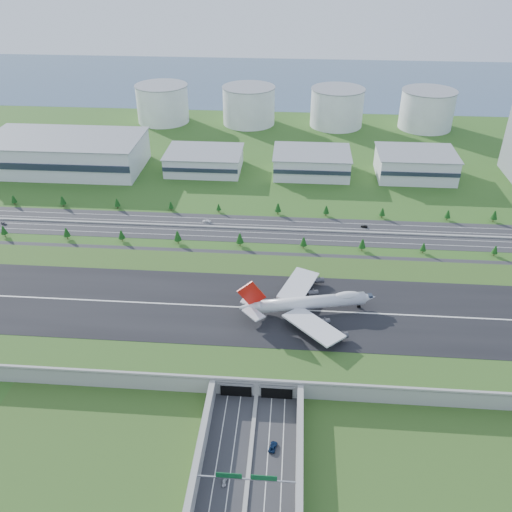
# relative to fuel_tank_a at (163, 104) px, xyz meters

# --- Properties ---
(ground) EXTENTS (1200.00, 1200.00, 0.00)m
(ground) POSITION_rel_fuel_tank_a_xyz_m (120.00, -310.00, -17.50)
(ground) COLOR #2E5019
(ground) RESTS_ON ground
(airfield_deck) EXTENTS (520.00, 100.00, 9.20)m
(airfield_deck) POSITION_rel_fuel_tank_a_xyz_m (120.00, -310.09, -13.38)
(airfield_deck) COLOR gray
(airfield_deck) RESTS_ON ground
(underpass_road) EXTENTS (38.80, 120.40, 8.00)m
(underpass_road) POSITION_rel_fuel_tank_a_xyz_m (120.00, -409.42, -14.07)
(underpass_road) COLOR #28282B
(underpass_road) RESTS_ON ground
(sign_gantry_near) EXTENTS (38.70, 0.70, 9.80)m
(sign_gantry_near) POSITION_rel_fuel_tank_a_xyz_m (120.00, -405.04, -10.55)
(sign_gantry_near) COLOR gray
(sign_gantry_near) RESTS_ON ground
(north_expressway) EXTENTS (560.00, 36.00, 0.12)m
(north_expressway) POSITION_rel_fuel_tank_a_xyz_m (120.00, -215.00, -17.44)
(north_expressway) COLOR #28282B
(north_expressway) RESTS_ON ground
(tree_row) EXTENTS (501.72, 48.63, 8.46)m
(tree_row) POSITION_rel_fuel_tank_a_xyz_m (110.57, -214.91, -12.83)
(tree_row) COLOR #3D2819
(tree_row) RESTS_ON ground
(hangar_west) EXTENTS (120.00, 60.00, 25.00)m
(hangar_west) POSITION_rel_fuel_tank_a_xyz_m (-50.00, -125.00, -5.00)
(hangar_west) COLOR silver
(hangar_west) RESTS_ON ground
(hangar_mid_a) EXTENTS (58.00, 42.00, 15.00)m
(hangar_mid_a) POSITION_rel_fuel_tank_a_xyz_m (60.00, -120.00, -10.00)
(hangar_mid_a) COLOR silver
(hangar_mid_a) RESTS_ON ground
(hangar_mid_b) EXTENTS (58.00, 42.00, 17.00)m
(hangar_mid_b) POSITION_rel_fuel_tank_a_xyz_m (145.00, -120.00, -9.00)
(hangar_mid_b) COLOR silver
(hangar_mid_b) RESTS_ON ground
(hangar_mid_c) EXTENTS (58.00, 42.00, 19.00)m
(hangar_mid_c) POSITION_rel_fuel_tank_a_xyz_m (225.00, -120.00, -8.00)
(hangar_mid_c) COLOR silver
(hangar_mid_c) RESTS_ON ground
(fuel_tank_a) EXTENTS (50.00, 50.00, 35.00)m
(fuel_tank_a) POSITION_rel_fuel_tank_a_xyz_m (0.00, 0.00, 0.00)
(fuel_tank_a) COLOR silver
(fuel_tank_a) RESTS_ON ground
(fuel_tank_b) EXTENTS (50.00, 50.00, 35.00)m
(fuel_tank_b) POSITION_rel_fuel_tank_a_xyz_m (85.00, 0.00, 0.00)
(fuel_tank_b) COLOR silver
(fuel_tank_b) RESTS_ON ground
(fuel_tank_c) EXTENTS (50.00, 50.00, 35.00)m
(fuel_tank_c) POSITION_rel_fuel_tank_a_xyz_m (170.00, 0.00, 0.00)
(fuel_tank_c) COLOR silver
(fuel_tank_c) RESTS_ON ground
(fuel_tank_d) EXTENTS (50.00, 50.00, 35.00)m
(fuel_tank_d) POSITION_rel_fuel_tank_a_xyz_m (255.00, 0.00, 0.00)
(fuel_tank_d) COLOR silver
(fuel_tank_d) RESTS_ON ground
(bay_water) EXTENTS (1200.00, 260.00, 0.06)m
(bay_water) POSITION_rel_fuel_tank_a_xyz_m (120.00, 170.00, -17.47)
(bay_water) COLOR #38526B
(bay_water) RESTS_ON ground
(boeing_747) EXTENTS (66.98, 62.65, 20.98)m
(boeing_747) POSITION_rel_fuel_tank_a_xyz_m (141.34, -311.24, -3.55)
(boeing_747) COLOR silver
(boeing_747) RESTS_ON airfield_deck
(car_0) EXTENTS (1.65, 4.01, 1.36)m
(car_0) POSITION_rel_fuel_tank_a_xyz_m (111.83, -402.10, -16.70)
(car_0) COLOR #A5A5A9
(car_0) RESTS_ON ground
(car_2) EXTENTS (3.66, 5.96, 1.54)m
(car_2) POSITION_rel_fuel_tank_a_xyz_m (128.23, -385.85, -16.61)
(car_2) COLOR #0B1C3B
(car_2) RESTS_ON ground
(car_4) EXTENTS (4.73, 3.33, 1.49)m
(car_4) POSITION_rel_fuel_tank_a_xyz_m (-57.28, -221.77, -16.63)
(car_4) COLOR #59585D
(car_4) RESTS_ON ground
(car_5) EXTENTS (4.57, 2.54, 1.43)m
(car_5) POSITION_rel_fuel_tank_a_xyz_m (178.73, -207.79, -16.67)
(car_5) COLOR black
(car_5) RESTS_ON ground
(car_7) EXTENTS (6.00, 3.16, 1.66)m
(car_7) POSITION_rel_fuel_tank_a_xyz_m (75.36, -208.51, -16.55)
(car_7) COLOR white
(car_7) RESTS_ON ground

